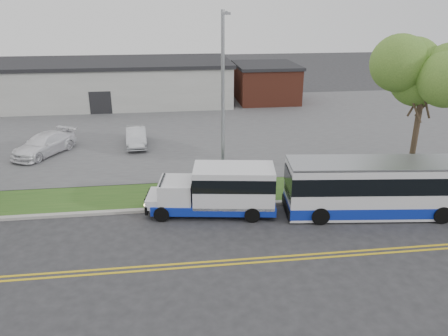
{
  "coord_description": "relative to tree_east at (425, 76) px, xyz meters",
  "views": [
    {
      "loc": [
        0.21,
        -19.08,
        9.96
      ],
      "look_at": [
        3.03,
        2.57,
        1.6
      ],
      "focal_mm": 35.0,
      "sensor_mm": 36.0,
      "label": 1
    }
  ],
  "objects": [
    {
      "name": "parking_lot",
      "position": [
        -14.0,
        14.0,
        -6.15
      ],
      "size": [
        80.0,
        25.0,
        0.1
      ],
      "primitive_type": "cube",
      "color": "#4C4C4F",
      "rests_on": "ground"
    },
    {
      "name": "ground",
      "position": [
        -14.0,
        -3.0,
        -6.2
      ],
      "size": [
        140.0,
        140.0,
        0.0
      ],
      "primitive_type": "plane",
      "color": "#28282B",
      "rests_on": "ground"
    },
    {
      "name": "streetlight_near",
      "position": [
        -11.0,
        -0.27,
        -0.97
      ],
      "size": [
        0.35,
        1.53,
        9.5
      ],
      "color": "gray",
      "rests_on": "verge"
    },
    {
      "name": "brick_wing",
      "position": [
        -3.5,
        23.0,
        -4.24
      ],
      "size": [
        6.3,
        7.3,
        3.9
      ],
      "color": "brown",
      "rests_on": "ground"
    },
    {
      "name": "tree_east",
      "position": [
        0.0,
        0.0,
        0.0
      ],
      "size": [
        5.2,
        5.2,
        8.33
      ],
      "color": "#33241C",
      "rests_on": "verge"
    },
    {
      "name": "parked_car_a",
      "position": [
        -16.18,
        8.89,
        -5.44
      ],
      "size": [
        1.67,
        4.1,
        1.32
      ],
      "primitive_type": "imported",
      "rotation": [
        0.0,
        0.0,
        0.07
      ],
      "color": "#BABCC2",
      "rests_on": "parking_lot"
    },
    {
      "name": "curb",
      "position": [
        -14.0,
        -1.9,
        -6.13
      ],
      "size": [
        80.0,
        0.3,
        0.15
      ],
      "primitive_type": "cube",
      "color": "#9E9B93",
      "rests_on": "ground"
    },
    {
      "name": "lane_line_south",
      "position": [
        -14.0,
        -7.15,
        -6.2
      ],
      "size": [
        70.0,
        0.12,
        0.01
      ],
      "primitive_type": "cube",
      "color": "gold",
      "rests_on": "ground"
    },
    {
      "name": "commercial_building",
      "position": [
        -20.0,
        24.0,
        -4.02
      ],
      "size": [
        25.4,
        10.4,
        4.35
      ],
      "color": "#9E9E99",
      "rests_on": "ground"
    },
    {
      "name": "parked_car_b",
      "position": [
        -22.33,
        7.69,
        -5.39
      ],
      "size": [
        4.19,
        5.24,
        1.42
      ],
      "primitive_type": "imported",
      "rotation": [
        0.0,
        0.0,
        -0.53
      ],
      "color": "white",
      "rests_on": "parking_lot"
    },
    {
      "name": "transit_bus",
      "position": [
        -3.27,
        -3.63,
        -4.81
      ],
      "size": [
        10.16,
        3.34,
        2.77
      ],
      "rotation": [
        0.0,
        0.0,
        -0.11
      ],
      "color": "silver",
      "rests_on": "ground"
    },
    {
      "name": "lane_line_north",
      "position": [
        -14.0,
        -6.85,
        -6.2
      ],
      "size": [
        70.0,
        0.12,
        0.01
      ],
      "primitive_type": "cube",
      "color": "gold",
      "rests_on": "ground"
    },
    {
      "name": "verge",
      "position": [
        -14.0,
        -0.1,
        -6.15
      ],
      "size": [
        80.0,
        3.3,
        0.1
      ],
      "primitive_type": "cube",
      "color": "#28501A",
      "rests_on": "ground"
    },
    {
      "name": "shuttle_bus",
      "position": [
        -11.39,
        -2.49,
        -4.9
      ],
      "size": [
        6.6,
        2.96,
        2.45
      ],
      "rotation": [
        0.0,
        0.0,
        -0.15
      ],
      "color": "#0E2599",
      "rests_on": "ground"
    }
  ]
}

